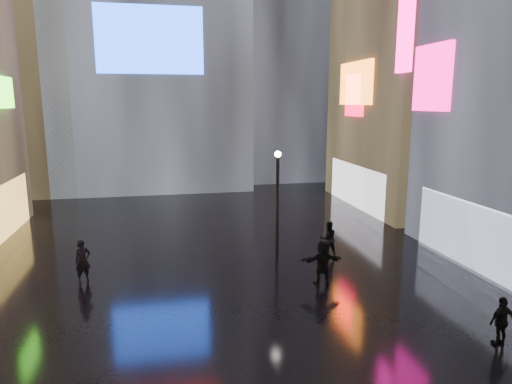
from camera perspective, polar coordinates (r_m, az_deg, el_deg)
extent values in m
plane|color=black|center=(21.38, -4.43, -9.09)|extent=(140.00, 140.00, 0.00)
cube|color=#3AC515|center=(28.96, -29.13, 10.83)|extent=(0.25, 3.00, 1.71)
cube|color=white|center=(22.47, 26.11, -5.21)|extent=(0.20, 9.00, 3.00)
cube|color=#DB0A71|center=(24.92, 21.17, 13.18)|extent=(0.25, 2.99, 3.26)
cube|color=black|center=(35.76, 21.07, 21.13)|extent=(10.00, 12.00, 28.00)
cube|color=white|center=(33.37, 12.46, 0.75)|extent=(0.20, 9.00, 3.00)
cube|color=orange|center=(33.06, 12.35, 13.13)|extent=(0.25, 4.92, 2.91)
cube|color=red|center=(33.14, 12.21, 11.72)|extent=(0.25, 2.63, 2.87)
cube|color=#194CFF|center=(37.09, -13.14, 18.05)|extent=(8.00, 0.20, 5.00)
cube|color=black|center=(48.28, 2.42, 22.67)|extent=(12.00, 12.00, 34.00)
cube|color=black|center=(43.81, -28.28, 17.27)|extent=(10.00, 10.00, 26.00)
cylinder|color=black|center=(21.40, 2.69, -2.06)|extent=(0.16, 0.16, 5.00)
sphere|color=white|center=(20.97, 2.75, 4.74)|extent=(0.30, 0.30, 0.30)
imported|color=black|center=(16.43, 28.36, -14.01)|extent=(0.96, 0.50, 1.56)
imported|color=black|center=(19.14, 8.33, -8.70)|extent=(1.74, 0.61, 1.86)
imported|color=black|center=(20.48, -20.83, -8.08)|extent=(0.78, 0.69, 1.80)
imported|color=black|center=(22.52, 9.01, -5.79)|extent=(0.86, 0.68, 1.75)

